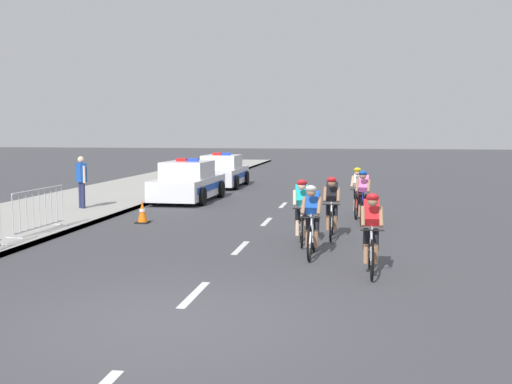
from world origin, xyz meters
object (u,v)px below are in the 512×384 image
Objects in this scene: cyclist_second at (312,219)px; spectator_middle at (81,178)px; police_car_second at (222,172)px; traffic_cone_near at (142,212)px; cyclist_sixth at (358,191)px; cyclist_fourth at (332,206)px; cyclist_lead at (371,232)px; police_car_nearest at (188,183)px; crowd_barrier_middle at (39,211)px; cyclist_third at (301,210)px; cyclist_fifth at (363,196)px.

cyclist_second is 1.03× the size of spectator_middle.
police_car_second reaches higher than traffic_cone_near.
cyclist_second is 1.00× the size of cyclist_sixth.
traffic_cone_near is (-5.40, 1.61, -0.48)m from cyclist_fourth.
cyclist_lead and cyclist_fourth have the same top height.
cyclist_sixth is (0.95, 6.10, 0.00)m from cyclist_second.
cyclist_fourth is 0.39× the size of police_car_second.
police_car_nearest is 8.25m from crowd_barrier_middle.
cyclist_fourth is 14.19m from police_car_second.
traffic_cone_near is at bearing -36.28° from spectator_middle.
police_car_nearest reaches higher than cyclist_sixth.
crowd_barrier_middle is (-6.50, -0.01, -0.14)m from cyclist_third.
cyclist_fourth is (-0.87, 3.70, 0.00)m from cyclist_lead.
spectator_middle reaches higher than police_car_nearest.
cyclist_third and cyclist_sixth have the same top height.
police_car_second is at bearing 83.67° from crowd_barrier_middle.
police_car_second is at bearing 109.56° from cyclist_third.
cyclist_third reaches higher than traffic_cone_near.
cyclist_third and cyclist_fourth have the same top height.
cyclist_lead is 11.64m from spectator_middle.
cyclist_second is 1.00× the size of cyclist_third.
cyclist_fourth is at bearing -66.73° from police_car_second.
police_car_nearest is (-4.95, 8.09, -0.11)m from cyclist_third.
police_car_nearest reaches higher than crowd_barrier_middle.
spectator_middle is (-8.81, -0.17, 0.30)m from cyclist_sixth.
cyclist_fourth is 7.22m from crowd_barrier_middle.
spectator_middle is at bearing 172.46° from cyclist_fifth.
cyclist_second is 0.74× the size of crowd_barrier_middle.
cyclist_lead and cyclist_second have the same top height.
cyclist_lead is 1.03× the size of spectator_middle.
cyclist_third is (-0.34, 1.40, 0.00)m from cyclist_second.
cyclist_fifth is 1.03× the size of spectator_middle.
cyclist_third is at bearing -126.02° from cyclist_fourth.
crowd_barrier_middle is at bearing -100.81° from police_car_nearest.
police_car_nearest is (-6.48, 10.89, -0.11)m from cyclist_lead.
police_car_second reaches higher than crowd_barrier_middle.
police_car_second is at bearing 74.77° from spectator_middle.
cyclist_lead is 1.00× the size of cyclist_fifth.
police_car_second is (-4.95, 13.94, -0.11)m from cyclist_third.
cyclist_third is 1.11m from cyclist_fourth.
traffic_cone_near is (-6.27, 5.30, -0.48)m from cyclist_lead.
police_car_nearest is at bearing 92.15° from traffic_cone_near.
traffic_cone_near is 3.52m from spectator_middle.
cyclist_fifth is 1.36m from cyclist_sixth.
cyclist_sixth is (-0.23, 7.50, 0.00)m from cyclist_lead.
cyclist_lead is at bearing -39.08° from spectator_middle.
cyclist_fifth is at bearing -7.54° from spectator_middle.
police_car_nearest is at bearing 127.96° from cyclist_fourth.
crowd_barrier_middle is (-7.16, -0.92, -0.14)m from cyclist_fourth.
cyclist_third is at bearing -105.38° from cyclist_sixth.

